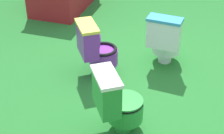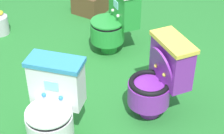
# 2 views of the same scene
# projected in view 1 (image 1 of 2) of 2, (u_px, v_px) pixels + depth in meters

# --- Properties ---
(ground) EXTENTS (14.00, 14.00, 0.00)m
(ground) POSITION_uv_depth(u_px,v_px,m) (146.00, 84.00, 4.57)
(ground) COLOR #26752D
(toilet_white) EXTENTS (0.54, 0.47, 0.73)m
(toilet_white) POSITION_uv_depth(u_px,v_px,m) (165.00, 40.00, 4.77)
(toilet_white) COLOR white
(toilet_white) RESTS_ON ground
(toilet_purple) EXTENTS (0.60, 0.63, 0.73)m
(toilet_purple) POSITION_uv_depth(u_px,v_px,m) (96.00, 49.00, 4.56)
(toilet_purple) COLOR purple
(toilet_purple) RESTS_ON ground
(toilet_green) EXTENTS (0.60, 0.63, 0.73)m
(toilet_green) POSITION_uv_depth(u_px,v_px,m) (117.00, 102.00, 3.65)
(toilet_green) COLOR green
(toilet_green) RESTS_ON ground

